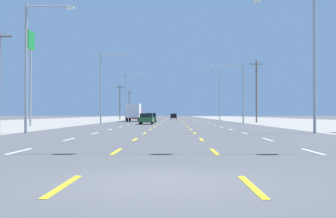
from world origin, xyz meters
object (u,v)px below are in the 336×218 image
streetlight_left_row_2 (127,93)px  streetlight_left_row_1 (104,83)px  streetlight_right_row_0 (308,53)px  streetlight_right_row_2 (218,91)px  hatchback_center_turn_far (174,116)px  sedan_inner_left_nearest (146,119)px  streetlight_right_row_1 (239,88)px  streetlight_left_row_0 (31,58)px  box_truck_far_left_mid (134,112)px  pole_sign_left_row_1 (31,54)px  hatchback_far_left_midfar (143,117)px  hatchback_inner_left_near (151,118)px

streetlight_left_row_2 → streetlight_left_row_1: bearing=-89.8°
streetlight_right_row_0 → streetlight_left_row_1: (-19.43, 31.59, 0.19)m
streetlight_right_row_2 → hatchback_center_turn_far: bearing=109.9°
sedan_inner_left_nearest → streetlight_right_row_1: (12.91, 3.85, 4.33)m
streetlight_right_row_1 → streetlight_left_row_0: bearing=-121.5°
box_truck_far_left_mid → pole_sign_left_row_1: bearing=-106.9°
hatchback_far_left_midfar → streetlight_right_row_2: bearing=-29.3°
hatchback_far_left_midfar → hatchback_center_turn_far: bearing=66.8°
hatchback_far_left_midfar → streetlight_right_row_1: (16.52, -40.92, 4.30)m
box_truck_far_left_mid → streetlight_right_row_1: size_ratio=0.85×
sedan_inner_left_nearest → streetlight_left_row_0: 28.84m
pole_sign_left_row_1 → streetlight_left_row_1: pole_sign_left_row_1 is taller
streetlight_left_row_1 → box_truck_far_left_mid: bearing=80.6°
box_truck_far_left_mid → streetlight_left_row_0: size_ratio=0.78×
box_truck_far_left_mid → streetlight_left_row_0: (-2.87, -48.46, 3.46)m
sedan_inner_left_nearest → streetlight_left_row_0: bearing=-103.1°
pole_sign_left_row_1 → streetlight_left_row_1: size_ratio=1.07×
hatchback_center_turn_far → streetlight_right_row_2: size_ratio=0.36×
sedan_inner_left_nearest → box_truck_far_left_mid: box_truck_far_left_mid is taller
pole_sign_left_row_1 → streetlight_right_row_0: size_ratio=1.11×
streetlight_left_row_0 → streetlight_right_row_1: (19.35, 31.59, -0.21)m
hatchback_center_turn_far → streetlight_right_row_2: (9.46, -26.13, 5.48)m
streetlight_right_row_2 → streetlight_left_row_2: bearing=180.0°
hatchback_center_turn_far → pole_sign_left_row_1: (-16.18, -70.61, 7.43)m
hatchback_far_left_midfar → sedan_inner_left_nearest: bearing=-85.4°
hatchback_center_turn_far → streetlight_right_row_2: bearing=-70.1°
streetlight_right_row_1 → streetlight_right_row_0: bearing=-89.7°
hatchback_inner_left_near → streetlight_left_row_1: 13.20m
pole_sign_left_row_1 → streetlight_right_row_2: (25.64, 44.48, -1.95)m
box_truck_far_left_mid → pole_sign_left_row_1: 31.75m
sedan_inner_left_nearest → box_truck_far_left_mid: size_ratio=0.62×
sedan_inner_left_nearest → streetlight_right_row_2: streetlight_right_row_2 is taller
sedan_inner_left_nearest → streetlight_left_row_0: (-6.44, -27.74, 4.54)m
box_truck_far_left_mid → hatchback_center_turn_far: box_truck_far_left_mid is taller
pole_sign_left_row_1 → streetlight_left_row_0: 19.90m
streetlight_right_row_2 → streetlight_right_row_1: bearing=-90.2°
hatchback_center_turn_far → streetlight_left_row_0: (-10.01, -89.31, 4.51)m
streetlight_left_row_0 → streetlight_right_row_1: 37.05m
streetlight_left_row_0 → box_truck_far_left_mid: bearing=86.6°
streetlight_right_row_0 → streetlight_right_row_1: 31.59m
sedan_inner_left_nearest → streetlight_left_row_2: streetlight_left_row_2 is taller
streetlight_left_row_1 → streetlight_left_row_0: bearing=-90.2°
hatchback_center_turn_far → streetlight_left_row_1: bearing=-99.8°
hatchback_far_left_midfar → streetlight_right_row_0: bearing=-77.0°
streetlight_left_row_0 → streetlight_right_row_0: streetlight_right_row_0 is taller
streetlight_right_row_0 → hatchback_far_left_midfar: bearing=103.0°
streetlight_left_row_0 → streetlight_left_row_2: bearing=90.0°
sedan_inner_left_nearest → streetlight_right_row_0: 31.05m
box_truck_far_left_mid → streetlight_left_row_1: bearing=-99.4°
streetlight_right_row_0 → streetlight_left_row_2: size_ratio=0.94×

